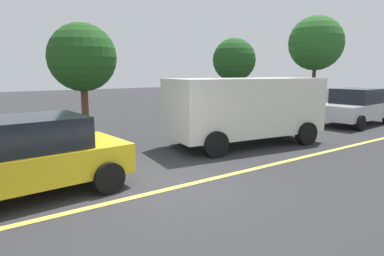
{
  "coord_description": "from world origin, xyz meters",
  "views": [
    {
      "loc": [
        -3.39,
        -5.65,
        2.41
      ],
      "look_at": [
        1.08,
        0.65,
        1.1
      ],
      "focal_mm": 31.12,
      "sensor_mm": 36.0,
      "label": 1
    }
  ],
  "objects_px": {
    "car_silver_near_curb": "(354,107)",
    "tree_centre_verge": "(316,43)",
    "tree_right_verge": "(82,58)",
    "car_yellow_approaching": "(27,156)",
    "tree_left_verge": "(234,60)",
    "white_van": "(245,107)"
  },
  "relations": [
    {
      "from": "tree_left_verge",
      "to": "car_silver_near_curb",
      "type": "bearing_deg",
      "value": -67.65
    },
    {
      "from": "tree_right_verge",
      "to": "car_yellow_approaching",
      "type": "bearing_deg",
      "value": -119.88
    },
    {
      "from": "tree_right_verge",
      "to": "tree_centre_verge",
      "type": "bearing_deg",
      "value": 6.15
    },
    {
      "from": "tree_left_verge",
      "to": "tree_right_verge",
      "type": "xyz_separation_m",
      "value": [
        -8.91,
        -2.12,
        -0.15
      ]
    },
    {
      "from": "tree_left_verge",
      "to": "tree_right_verge",
      "type": "relative_size",
      "value": 1.04
    },
    {
      "from": "car_yellow_approaching",
      "to": "tree_left_verge",
      "type": "bearing_deg",
      "value": 30.17
    },
    {
      "from": "tree_centre_verge",
      "to": "tree_right_verge",
      "type": "relative_size",
      "value": 1.47
    },
    {
      "from": "car_silver_near_curb",
      "to": "tree_right_verge",
      "type": "distance_m",
      "value": 11.96
    },
    {
      "from": "tree_left_verge",
      "to": "tree_right_verge",
      "type": "distance_m",
      "value": 9.17
    },
    {
      "from": "white_van",
      "to": "tree_right_verge",
      "type": "relative_size",
      "value": 1.34
    },
    {
      "from": "tree_centre_verge",
      "to": "tree_right_verge",
      "type": "xyz_separation_m",
      "value": [
        -15.55,
        -1.68,
        -1.33
      ]
    },
    {
      "from": "white_van",
      "to": "car_silver_near_curb",
      "type": "height_order",
      "value": "white_van"
    },
    {
      "from": "white_van",
      "to": "tree_left_verge",
      "type": "xyz_separation_m",
      "value": [
        4.82,
        5.84,
        1.75
      ]
    },
    {
      "from": "white_van",
      "to": "car_silver_near_curb",
      "type": "bearing_deg",
      "value": 1.52
    },
    {
      "from": "tree_centre_verge",
      "to": "car_yellow_approaching",
      "type": "bearing_deg",
      "value": -160.99
    },
    {
      "from": "car_silver_near_curb",
      "to": "tree_left_verge",
      "type": "xyz_separation_m",
      "value": [
        -2.32,
        5.65,
        2.2
      ]
    },
    {
      "from": "car_silver_near_curb",
      "to": "tree_centre_verge",
      "type": "relative_size",
      "value": 0.72
    },
    {
      "from": "car_yellow_approaching",
      "to": "tree_right_verge",
      "type": "xyz_separation_m",
      "value": [
        2.64,
        4.59,
        2.09
      ]
    },
    {
      "from": "white_van",
      "to": "car_silver_near_curb",
      "type": "distance_m",
      "value": 7.16
    },
    {
      "from": "tree_left_verge",
      "to": "tree_centre_verge",
      "type": "relative_size",
      "value": 0.71
    },
    {
      "from": "white_van",
      "to": "car_yellow_approaching",
      "type": "bearing_deg",
      "value": -172.61
    },
    {
      "from": "car_yellow_approaching",
      "to": "tree_centre_verge",
      "type": "xyz_separation_m",
      "value": [
        18.19,
        6.27,
        3.42
      ]
    }
  ]
}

